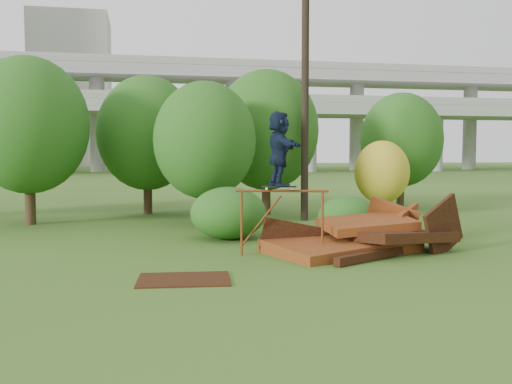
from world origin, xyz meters
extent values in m
plane|color=#2D5116|center=(0.00, 0.00, 0.00)|extent=(240.00, 240.00, 0.00)
cube|color=#4F200E|center=(1.45, 2.05, 0.18)|extent=(4.24, 3.39, 0.61)
cube|color=black|center=(2.95, 1.75, 0.42)|extent=(3.00, 2.41, 0.51)
cube|color=#4F200E|center=(2.25, 2.25, 0.70)|extent=(2.39, 1.63, 0.48)
cube|color=black|center=(4.05, 1.55, 0.65)|extent=(1.61, 0.95, 1.73)
cube|color=#4F200E|center=(3.25, 3.05, 0.55)|extent=(1.28, 1.32, 1.65)
cube|color=black|center=(0.25, 2.45, 0.35)|extent=(1.79, 0.22, 1.15)
cube|color=black|center=(1.75, 0.85, 0.12)|extent=(2.22, 1.39, 0.20)
cube|color=#4F200E|center=(3.65, 2.75, 0.95)|extent=(1.16, 1.21, 0.37)
cylinder|color=#6B3210|center=(-1.13, 2.16, 0.81)|extent=(0.06, 0.06, 1.62)
cylinder|color=#6B3210|center=(0.81, 1.66, 0.81)|extent=(0.06, 0.06, 1.62)
cylinder|color=#6B3210|center=(-0.16, 1.91, 1.62)|extent=(2.26, 0.64, 0.06)
cube|color=black|center=(-0.23, 1.93, 1.73)|extent=(0.89, 0.44, 0.03)
cylinder|color=silver|center=(-0.55, 1.92, 1.69)|extent=(0.07, 0.04, 0.06)
cylinder|color=silver|center=(-0.51, 2.10, 1.69)|extent=(0.07, 0.04, 0.06)
cylinder|color=silver|center=(0.05, 1.76, 1.69)|extent=(0.07, 0.04, 0.06)
cylinder|color=silver|center=(0.09, 1.94, 1.69)|extent=(0.07, 0.04, 0.06)
imported|color=black|center=(-0.23, 1.93, 2.67)|extent=(0.70, 1.76, 1.85)
cube|color=#32190A|center=(-2.77, -0.35, 0.01)|extent=(1.97, 1.49, 0.03)
cylinder|color=black|center=(-7.47, 9.71, 0.98)|extent=(0.37, 0.37, 1.95)
ellipsoid|color=#174C14|center=(-7.47, 9.71, 3.54)|extent=(4.24, 4.24, 4.88)
cylinder|color=black|center=(-3.30, 12.43, 0.91)|extent=(0.36, 0.36, 1.83)
ellipsoid|color=#174C14|center=(-3.30, 12.43, 3.38)|extent=(4.14, 4.14, 4.76)
cylinder|color=black|center=(-1.36, 8.25, 0.83)|extent=(0.34, 0.34, 1.65)
ellipsoid|color=#174C14|center=(-1.36, 8.25, 3.00)|extent=(3.60, 3.60, 4.14)
cylinder|color=black|center=(1.50, 11.17, 0.94)|extent=(0.36, 0.36, 1.88)
ellipsoid|color=#174C14|center=(1.50, 11.17, 3.49)|extent=(4.30, 4.30, 4.94)
cylinder|color=black|center=(5.98, 9.77, 0.48)|extent=(0.28, 0.28, 0.95)
ellipsoid|color=#A58C19|center=(5.98, 9.77, 1.78)|extent=(2.21, 2.21, 2.55)
cylinder|color=black|center=(8.35, 12.97, 0.87)|extent=(0.35, 0.35, 1.73)
ellipsoid|color=#174C14|center=(8.35, 12.97, 3.16)|extent=(3.81, 3.81, 4.38)
ellipsoid|color=#174C14|center=(-1.06, 4.86, 0.78)|extent=(2.26, 2.08, 1.56)
ellipsoid|color=#174C14|center=(2.57, 4.63, 0.63)|extent=(1.77, 1.62, 1.25)
cylinder|color=black|center=(2.49, 8.94, 4.60)|extent=(0.28, 0.28, 9.20)
cube|color=gray|center=(0.00, 60.00, 8.00)|extent=(160.00, 9.00, 1.40)
cube|color=gray|center=(0.00, 66.00, 13.00)|extent=(160.00, 9.00, 1.40)
cylinder|color=gray|center=(-18.00, 60.00, 4.00)|extent=(2.20, 2.20, 8.00)
cylinder|color=gray|center=(0.00, 60.00, 4.00)|extent=(2.20, 2.20, 8.00)
cylinder|color=gray|center=(18.00, 60.00, 4.00)|extent=(2.20, 2.20, 8.00)
cube|color=#9E9E99|center=(-16.00, 102.00, 14.00)|extent=(14.00, 14.00, 28.00)
camera|label=1|loc=(-3.61, -11.77, 2.58)|focal=40.00mm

